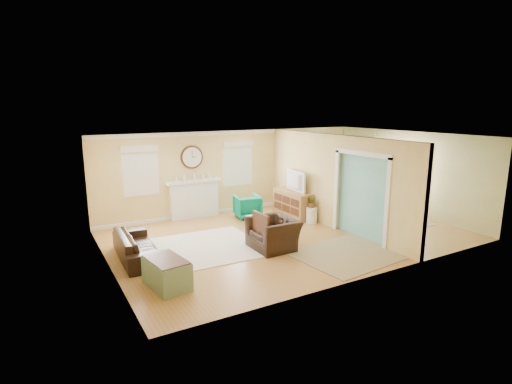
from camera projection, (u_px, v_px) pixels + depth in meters
floor at (288, 235)px, 10.58m from camera, size 9.00×9.00×0.00m
wall_back at (236, 171)px, 12.85m from camera, size 9.00×0.02×2.60m
wall_front at (376, 214)px, 7.76m from camera, size 9.00×0.02×2.60m
wall_left at (106, 209)px, 8.12m from camera, size 0.02×6.00×2.60m
wall_right at (407, 173)px, 12.49m from camera, size 0.02×6.00×2.60m
ceiling at (289, 137)px, 10.03m from camera, size 9.00×6.00×0.02m
partition at (327, 178)px, 11.27m from camera, size 0.17×6.00×2.60m
fireplace at (194, 198)px, 12.17m from camera, size 1.70×0.30×1.17m
wall_clock at (192, 157)px, 11.98m from camera, size 0.70×0.07×0.70m
window_left at (140, 167)px, 11.26m from camera, size 1.05×0.13×1.42m
window_right at (238, 160)px, 12.76m from camera, size 1.05×0.13×1.42m
french_doors at (406, 179)px, 12.51m from camera, size 0.06×1.70×2.20m
pendant at (375, 147)px, 11.57m from camera, size 0.30×0.30×0.55m
rug_cream at (200, 248)px, 9.59m from camera, size 2.95×2.58×0.02m
rug_jute at (348, 254)px, 9.19m from camera, size 2.52×2.14×0.01m
rug_grey at (367, 218)px, 12.17m from camera, size 2.42×3.03×0.01m
sofa at (138, 246)px, 8.90m from camera, size 0.86×2.05×0.59m
eames_chair at (273, 233)px, 9.54m from camera, size 1.00×1.14×0.73m
green_chair at (247, 206)px, 12.20m from camera, size 0.86×0.87×0.68m
trunk at (167, 273)px, 7.49m from camera, size 0.73×1.05×0.56m
credenza at (293, 204)px, 12.32m from camera, size 0.52×1.52×0.80m
tv at (293, 181)px, 12.16m from camera, size 0.27×1.10×0.63m
garden_stool at (312, 215)px, 11.62m from camera, size 0.32×0.32×0.47m
potted_plant at (312, 201)px, 11.53m from camera, size 0.34×0.38×0.37m
dining_table at (368, 207)px, 12.10m from camera, size 1.11×1.98×0.70m
dining_chair_n at (343, 194)px, 13.11m from camera, size 0.43×0.43×0.86m
dining_chair_s at (396, 207)px, 11.06m from camera, size 0.50×0.50×1.01m
dining_chair_w at (354, 204)px, 11.73m from camera, size 0.41×0.41×0.90m
dining_chair_e at (384, 196)px, 12.48m from camera, size 0.56×0.56×1.00m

